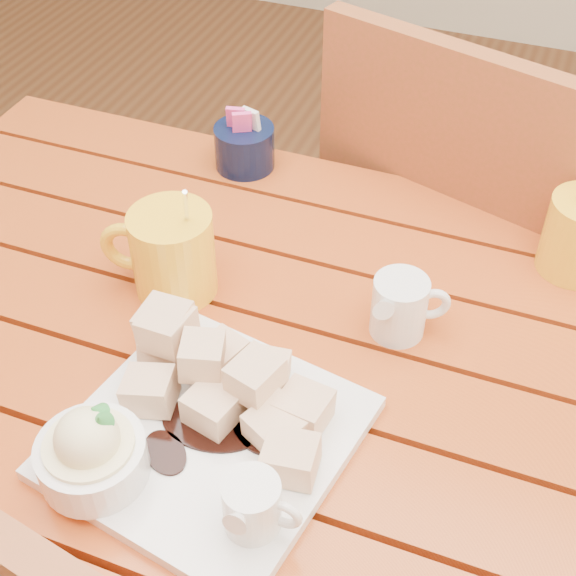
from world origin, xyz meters
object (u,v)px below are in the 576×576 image
at_px(table, 273,417).
at_px(chair_far, 472,261).
at_px(dessert_plate, 185,426).
at_px(coffee_mug_left, 170,252).

xyz_separation_m(table, chair_far, (0.16, 0.50, -0.10)).
height_order(dessert_plate, coffee_mug_left, coffee_mug_left).
height_order(table, dessert_plate, dessert_plate).
bearing_deg(dessert_plate, chair_far, 73.19).
bearing_deg(chair_far, coffee_mug_left, 71.03).
height_order(table, chair_far, chair_far).
xyz_separation_m(table, dessert_plate, (-0.04, -0.14, 0.14)).
bearing_deg(coffee_mug_left, dessert_plate, -68.93).
xyz_separation_m(table, coffee_mug_left, (-0.16, 0.07, 0.16)).
bearing_deg(chair_far, table, 89.29).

